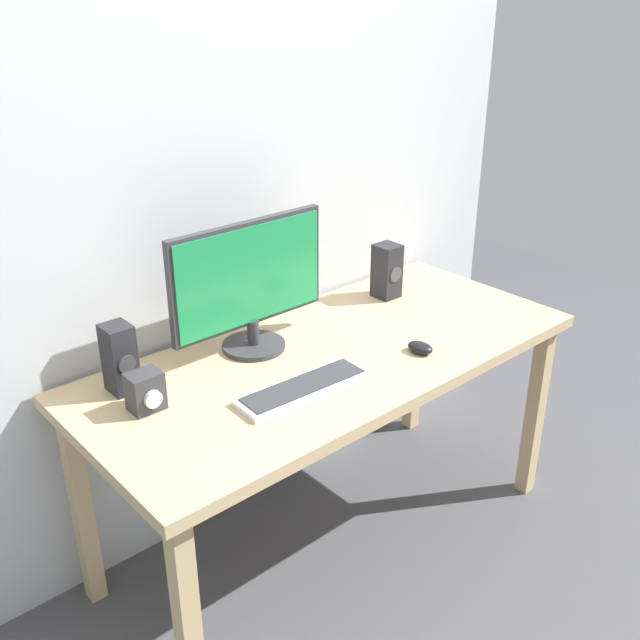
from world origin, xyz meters
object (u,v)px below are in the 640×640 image
Objects in this scene: monitor at (249,283)px; keyboard_primary at (304,388)px; speaker_left at (120,358)px; mouse at (420,348)px; desk at (332,373)px; audio_controller at (146,392)px; speaker_right at (387,271)px.

monitor reaches higher than keyboard_primary.
monitor reaches higher than speaker_left.
mouse is (0.36, -0.36, -0.19)m from monitor.
desk is at bearing -48.62° from monitor.
desk is at bearing 130.47° from mouse.
monitor is 5.00× the size of audio_controller.
speaker_right is 1.00m from speaker_left.
audio_controller reaches higher than desk.
keyboard_primary is 0.50m from speaker_left.
speaker_left reaches higher than speaker_right.
speaker_right is (0.43, 0.19, 0.17)m from desk.
speaker_right reaches higher than mouse.
desk is at bearing -20.00° from speaker_left.
desk is at bearing 29.02° from keyboard_primary.
monitor reaches higher than audio_controller.
desk is 3.90× the size of keyboard_primary.
desk is 18.90× the size of mouse.
keyboard_primary is 3.79× the size of audio_controller.
monitor is 1.32× the size of keyboard_primary.
keyboard_primary is at bearing -154.49° from speaker_right.
speaker_left is (-1.00, 0.02, 0.00)m from speaker_right.
monitor is 0.46m from audio_controller.
keyboard_primary is at bearing -150.98° from desk.
desk is 0.28m from mouse.
speaker_left is at bearing 178.69° from speaker_right.
keyboard_primary is 0.42m from audio_controller.
audio_controller is (-0.41, -0.10, -0.16)m from monitor.
desk is 2.96× the size of monitor.
audio_controller is (-1.00, -0.11, -0.04)m from speaker_right.
monitor is 0.37m from keyboard_primary.
monitor reaches higher than desk.
audio_controller is (-0.77, 0.26, 0.04)m from mouse.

